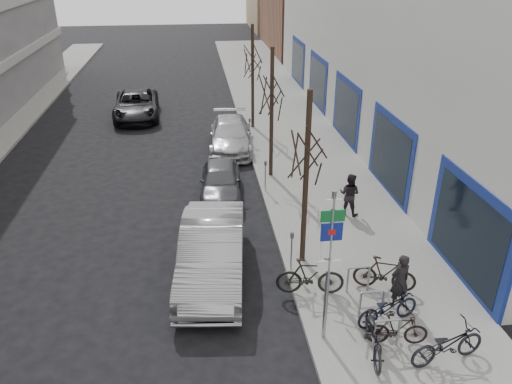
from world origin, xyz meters
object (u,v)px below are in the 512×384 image
object	(u,v)px
tree_far	(253,53)
bike_near_right	(398,329)
tree_mid	(272,83)
meter_back	(250,128)
bike_mid_curb	(388,305)
pedestrian_near	(400,281)
meter_front	(292,247)
bike_near_left	(375,332)
bike_far_inner	(385,273)
parked_car_back	(231,135)
bike_rack	(372,301)
parked_car_mid	(221,180)
lane_car	(136,105)
tree_near	(308,139)
bike_mid_inner	(310,276)
bike_far_curb	(448,341)
meter_mid	(265,173)
pedestrian_far	(350,194)
highway_sign_pole	(329,259)
parked_car_front	(212,252)

from	to	relation	value
tree_far	bike_near_right	xyz separation A→B (m)	(1.50, -16.94, -3.50)
tree_far	tree_mid	bearing A→B (deg)	-90.00
meter_back	bike_mid_curb	world-z (taller)	meter_back
pedestrian_near	meter_front	bearing A→B (deg)	-51.88
bike_near_left	bike_far_inner	distance (m)	2.58
parked_car_back	bike_rack	bearing A→B (deg)	-74.70
bike_far_inner	pedestrian_near	bearing A→B (deg)	-150.08
meter_front	parked_car_mid	xyz separation A→B (m)	(-1.77, 5.60, -0.25)
bike_rack	tree_far	size ratio (longest dim) A/B	0.41
parked_car_mid	lane_car	world-z (taller)	lane_car
bike_rack	parked_car_mid	xyz separation A→B (m)	(-3.42, 8.00, 0.00)
tree_near	tree_mid	size ratio (longest dim) A/B	1.00
bike_mid_inner	bike_far_curb	xyz separation A→B (m)	(2.58, -2.90, 0.01)
parked_car_mid	bike_mid_curb	bearing A→B (deg)	-61.70
tree_mid	meter_mid	size ratio (longest dim) A/B	4.33
lane_car	pedestrian_far	distance (m)	15.93
pedestrian_near	pedestrian_far	xyz separation A→B (m)	(0.20, 5.23, 0.00)
tree_far	pedestrian_far	size ratio (longest dim) A/B	3.45
highway_sign_pole	bike_mid_curb	bearing A→B (deg)	11.31
parked_car_mid	highway_sign_pole	bearing A→B (deg)	-72.98
bike_near_left	bike_mid_inner	size ratio (longest dim) A/B	1.02
tree_near	parked_car_back	xyz separation A→B (m)	(-1.42, 10.19, -3.40)
tree_far	bike_near_left	size ratio (longest dim) A/B	2.82
tree_near	parked_car_front	world-z (taller)	tree_near
tree_near	bike_far_curb	xyz separation A→B (m)	(2.42, -4.62, -3.37)
bike_far_curb	lane_car	size ratio (longest dim) A/B	0.36
meter_front	lane_car	xyz separation A→B (m)	(-5.99, 16.55, -0.17)
tree_mid	parked_car_front	bearing A→B (deg)	-112.20
bike_mid_inner	tree_near	bearing A→B (deg)	3.47
meter_mid	bike_mid_curb	distance (m)	8.41
parked_car_back	meter_back	bearing A→B (deg)	21.40
highway_sign_pole	tree_mid	distance (m)	10.15
meter_front	tree_mid	bearing A→B (deg)	86.32
meter_front	bike_far_inner	size ratio (longest dim) A/B	0.72
tree_mid	meter_back	size ratio (longest dim) A/B	4.33
parked_car_back	pedestrian_near	xyz separation A→B (m)	(3.50, -12.72, 0.24)
tree_near	lane_car	xyz separation A→B (m)	(-6.44, 16.05, -3.36)
highway_sign_pole	parked_car_front	distance (m)	4.39
pedestrian_near	tree_near	bearing A→B (deg)	-63.76
tree_far	bike_mid_curb	size ratio (longest dim) A/B	3.08
bike_near_left	pedestrian_far	bearing A→B (deg)	87.98
bike_rack	bike_far_curb	size ratio (longest dim) A/B	1.18
bike_rack	tree_mid	bearing A→B (deg)	97.28
tree_far	bike_mid_inner	size ratio (longest dim) A/B	2.88
bike_rack	tree_far	world-z (taller)	tree_far
tree_near	lane_car	size ratio (longest dim) A/B	1.03
parked_car_back	pedestrian_near	size ratio (longest dim) A/B	3.07
bike_rack	pedestrian_near	world-z (taller)	pedestrian_near
bike_far_inner	parked_car_back	distance (m)	12.46
meter_mid	parked_car_back	bearing A→B (deg)	100.62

